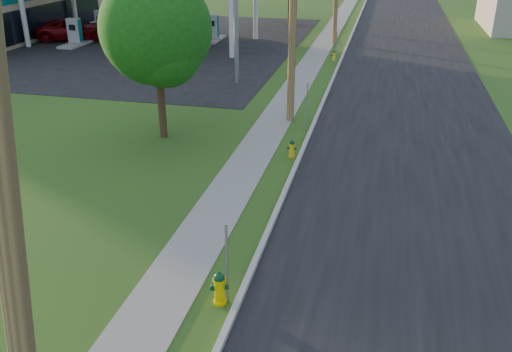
{
  "coord_description": "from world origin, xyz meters",
  "views": [
    {
      "loc": [
        3.15,
        -5.29,
        7.65
      ],
      "look_at": [
        0.0,
        8.0,
        1.4
      ],
      "focal_mm": 38.0,
      "sensor_mm": 36.0,
      "label": 1
    }
  ],
  "objects_px": {
    "utility_pole_mid": "(293,3)",
    "hydrant_mid": "(292,149)",
    "fuel_pump_sw": "(102,26)",
    "tree_verge": "(158,34)",
    "utility_pole_near": "(7,222)",
    "car_red": "(77,29)",
    "fuel_pump_se": "(212,31)",
    "hydrant_near": "(220,288)",
    "hydrant_far": "(334,55)",
    "fuel_pump_nw": "(75,35)",
    "fuel_pump_ne": "(195,41)"
  },
  "relations": [
    {
      "from": "fuel_pump_ne",
      "to": "utility_pole_mid",
      "type": "bearing_deg",
      "value": -55.6
    },
    {
      "from": "utility_pole_near",
      "to": "utility_pole_mid",
      "type": "height_order",
      "value": "utility_pole_mid"
    },
    {
      "from": "utility_pole_mid",
      "to": "fuel_pump_nw",
      "type": "bearing_deg",
      "value": 144.01
    },
    {
      "from": "car_red",
      "to": "hydrant_far",
      "type": "bearing_deg",
      "value": -118.7
    },
    {
      "from": "hydrant_near",
      "to": "hydrant_far",
      "type": "bearing_deg",
      "value": 90.11
    },
    {
      "from": "fuel_pump_sw",
      "to": "hydrant_near",
      "type": "xyz_separation_m",
      "value": [
        18.59,
        -29.87,
        -0.32
      ]
    },
    {
      "from": "fuel_pump_ne",
      "to": "fuel_pump_se",
      "type": "xyz_separation_m",
      "value": [
        0.0,
        4.0,
        0.0
      ]
    },
    {
      "from": "fuel_pump_ne",
      "to": "utility_pole_near",
      "type": "bearing_deg",
      "value": -73.98
    },
    {
      "from": "utility_pole_near",
      "to": "hydrant_near",
      "type": "xyz_separation_m",
      "value": [
        0.69,
        5.13,
        -4.4
      ]
    },
    {
      "from": "utility_pole_mid",
      "to": "hydrant_mid",
      "type": "distance_m",
      "value": 6.21
    },
    {
      "from": "fuel_pump_ne",
      "to": "hydrant_near",
      "type": "bearing_deg",
      "value": -69.67
    },
    {
      "from": "utility_pole_mid",
      "to": "fuel_pump_se",
      "type": "relative_size",
      "value": 3.06
    },
    {
      "from": "fuel_pump_ne",
      "to": "hydrant_mid",
      "type": "xyz_separation_m",
      "value": [
        9.69,
        -17.08,
        -0.39
      ]
    },
    {
      "from": "utility_pole_near",
      "to": "fuel_pump_sw",
      "type": "xyz_separation_m",
      "value": [
        -17.9,
        35.0,
        -4.08
      ]
    },
    {
      "from": "hydrant_mid",
      "to": "hydrant_far",
      "type": "distance_m",
      "value": 16.39
    },
    {
      "from": "fuel_pump_nw",
      "to": "hydrant_far",
      "type": "xyz_separation_m",
      "value": [
        18.54,
        -0.69,
        -0.4
      ]
    },
    {
      "from": "fuel_pump_se",
      "to": "hydrant_mid",
      "type": "bearing_deg",
      "value": -65.32
    },
    {
      "from": "fuel_pump_se",
      "to": "hydrant_mid",
      "type": "distance_m",
      "value": 23.2
    },
    {
      "from": "utility_pole_mid",
      "to": "car_red",
      "type": "height_order",
      "value": "utility_pole_mid"
    },
    {
      "from": "utility_pole_near",
      "to": "fuel_pump_se",
      "type": "height_order",
      "value": "utility_pole_near"
    },
    {
      "from": "utility_pole_near",
      "to": "fuel_pump_se",
      "type": "xyz_separation_m",
      "value": [
        -8.9,
        35.0,
        -4.08
      ]
    },
    {
      "from": "utility_pole_mid",
      "to": "fuel_pump_ne",
      "type": "bearing_deg",
      "value": 124.4
    },
    {
      "from": "tree_verge",
      "to": "hydrant_far",
      "type": "bearing_deg",
      "value": 71.71
    },
    {
      "from": "tree_verge",
      "to": "fuel_pump_se",
      "type": "bearing_deg",
      "value": 102.26
    },
    {
      "from": "fuel_pump_sw",
      "to": "tree_verge",
      "type": "xyz_separation_m",
      "value": [
        13.4,
        -20.24,
        3.37
      ]
    },
    {
      "from": "fuel_pump_ne",
      "to": "hydrant_near",
      "type": "height_order",
      "value": "fuel_pump_ne"
    },
    {
      "from": "fuel_pump_se",
      "to": "car_red",
      "type": "distance_m",
      "value": 10.19
    },
    {
      "from": "fuel_pump_nw",
      "to": "hydrant_mid",
      "type": "distance_m",
      "value": 25.32
    },
    {
      "from": "utility_pole_near",
      "to": "hydrant_mid",
      "type": "distance_m",
      "value": 14.64
    },
    {
      "from": "utility_pole_near",
      "to": "fuel_pump_nw",
      "type": "height_order",
      "value": "utility_pole_near"
    },
    {
      "from": "tree_verge",
      "to": "hydrant_mid",
      "type": "xyz_separation_m",
      "value": [
        5.29,
        -0.84,
        -3.76
      ]
    },
    {
      "from": "utility_pole_near",
      "to": "car_red",
      "type": "xyz_separation_m",
      "value": [
        -18.88,
        32.93,
        -4.01
      ]
    },
    {
      "from": "fuel_pump_ne",
      "to": "hydrant_far",
      "type": "relative_size",
      "value": 4.81
    },
    {
      "from": "fuel_pump_sw",
      "to": "tree_verge",
      "type": "distance_m",
      "value": 24.51
    },
    {
      "from": "fuel_pump_sw",
      "to": "tree_verge",
      "type": "height_order",
      "value": "tree_verge"
    },
    {
      "from": "fuel_pump_nw",
      "to": "tree_verge",
      "type": "bearing_deg",
      "value": -50.48
    },
    {
      "from": "fuel_pump_nw",
      "to": "tree_verge",
      "type": "height_order",
      "value": "tree_verge"
    },
    {
      "from": "utility_pole_near",
      "to": "fuel_pump_nw",
      "type": "bearing_deg",
      "value": 120.0
    },
    {
      "from": "fuel_pump_se",
      "to": "hydrant_far",
      "type": "distance_m",
      "value": 10.64
    },
    {
      "from": "utility_pole_near",
      "to": "fuel_pump_se",
      "type": "distance_m",
      "value": 36.34
    },
    {
      "from": "fuel_pump_ne",
      "to": "fuel_pump_sw",
      "type": "bearing_deg",
      "value": 156.04
    },
    {
      "from": "fuel_pump_nw",
      "to": "fuel_pump_se",
      "type": "relative_size",
      "value": 1.0
    },
    {
      "from": "fuel_pump_sw",
      "to": "tree_verge",
      "type": "bearing_deg",
      "value": -56.5
    },
    {
      "from": "fuel_pump_ne",
      "to": "hydrant_near",
      "type": "distance_m",
      "value": 27.59
    },
    {
      "from": "fuel_pump_se",
      "to": "car_red",
      "type": "xyz_separation_m",
      "value": [
        -9.98,
        -2.07,
        0.07
      ]
    },
    {
      "from": "fuel_pump_se",
      "to": "hydrant_far",
      "type": "height_order",
      "value": "fuel_pump_se"
    },
    {
      "from": "fuel_pump_se",
      "to": "tree_verge",
      "type": "bearing_deg",
      "value": -77.74
    },
    {
      "from": "fuel_pump_nw",
      "to": "hydrant_mid",
      "type": "height_order",
      "value": "fuel_pump_nw"
    },
    {
      "from": "utility_pole_near",
      "to": "fuel_pump_ne",
      "type": "bearing_deg",
      "value": 106.02
    },
    {
      "from": "hydrant_mid",
      "to": "fuel_pump_sw",
      "type": "bearing_deg",
      "value": 131.56
    }
  ]
}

